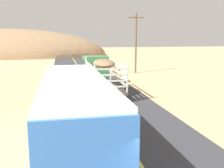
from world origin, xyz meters
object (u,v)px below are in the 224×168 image
object	(u,v)px
car_far	(93,66)
power_pole_mid	(136,41)
livestock_truck	(99,69)
bus	(75,113)

from	to	relation	value
car_far	power_pole_mid	xyz separation A→B (m)	(5.47, -3.05, 3.60)
power_pole_mid	livestock_truck	bearing A→B (deg)	-124.79
livestock_truck	bus	world-z (taller)	bus
car_far	bus	bearing A→B (deg)	-98.77
livestock_truck	car_far	xyz separation A→B (m)	(1.00, 12.36, -1.10)
livestock_truck	bus	distance (m)	14.33
bus	power_pole_mid	distance (m)	25.31
livestock_truck	power_pole_mid	size ratio (longest dim) A/B	1.21
car_far	livestock_truck	bearing A→B (deg)	-94.60
bus	power_pole_mid	bearing A→B (deg)	67.74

